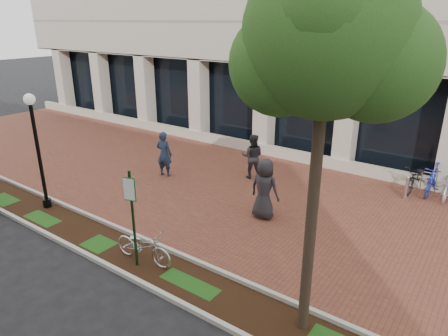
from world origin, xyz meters
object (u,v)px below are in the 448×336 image
Objects in this scene: pedestrian_right at (264,189)px; locked_bicycle at (143,246)px; lamppost at (37,145)px; pedestrian_left at (164,154)px; bollard at (407,187)px; parking_sign at (132,208)px; street_tree at (329,47)px; pedestrian_mid at (252,156)px.

locked_bicycle is at bearing 71.62° from pedestrian_right.
lamppost reaches higher than pedestrian_left.
pedestrian_left is at bearing 32.55° from locked_bicycle.
locked_bicycle is (5.17, -0.39, -1.75)m from lamppost.
bollard is at bearing 38.40° from lamppost.
pedestrian_left is (-3.91, 4.93, 0.46)m from locked_bicycle.
lamppost is at bearing -141.60° from bollard.
lamppost is at bearing 28.99° from pedestrian_right.
parking_sign is 0.68× the size of lamppost.
lamppost is at bearing 155.82° from parking_sign.
street_tree is (4.57, 0.51, 4.00)m from parking_sign.
bollard is (8.66, 3.32, -0.48)m from pedestrian_left.
locked_bicycle is at bearing 71.26° from pedestrian_mid.
parking_sign is 6.51m from pedestrian_left.
parking_sign is at bearing 115.00° from pedestrian_left.
parking_sign is 7.15m from pedestrian_mid.
street_tree is 6.91m from locked_bicycle.
pedestrian_mid is 3.48m from pedestrian_right.
street_tree reaches higher than locked_bicycle.
street_tree is at bearing -91.54° from bollard.
locked_bicycle reaches higher than bollard.
locked_bicycle is (-4.54, -0.27, -5.20)m from street_tree.
bollard is (4.78, 8.49, -1.22)m from parking_sign.
pedestrian_mid is 2.03× the size of bollard.
street_tree is at bearing -10.75° from parking_sign.
pedestrian_right is (6.46, 3.69, -1.22)m from lamppost.
pedestrian_mid is (-5.38, 6.55, -4.76)m from street_tree.
locked_bicycle is 4.32m from pedestrian_right.
pedestrian_left is at bearing -10.02° from pedestrian_right.
pedestrian_right is at bearing -23.47° from locked_bicycle.
bollard is (4.75, 8.25, -0.02)m from locked_bicycle.
pedestrian_right is 5.44m from bollard.
locked_bicycle is 0.99× the size of pedestrian_mid.
lamppost is 2.08× the size of pedestrian_left.
lamppost is at bearing 30.29° from pedestrian_mid.
pedestrian_right is (1.30, 4.08, 0.53)m from locked_bicycle.
pedestrian_right is at bearing -129.66° from bollard.
parking_sign is 2.96× the size of bollard.
pedestrian_left is at bearing 151.09° from street_tree.
parking_sign reaches higher than pedestrian_left.
parking_sign is 4.58m from pedestrian_right.
bollard is at bearing 168.47° from pedestrian_mid.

